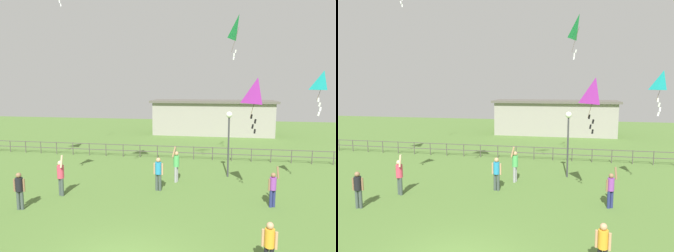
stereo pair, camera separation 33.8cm
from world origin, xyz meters
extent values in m
cylinder|color=#38383D|center=(3.22, 10.07, 1.77)|extent=(0.10, 0.10, 3.53)
sphere|color=white|center=(3.22, 10.07, 3.68)|extent=(0.36, 0.36, 0.36)
cylinder|color=orange|center=(4.15, 0.80, 1.03)|extent=(0.28, 0.28, 0.54)
sphere|color=tan|center=(4.15, 0.80, 1.40)|extent=(0.20, 0.20, 0.20)
cylinder|color=tan|center=(3.97, 0.86, 1.00)|extent=(0.08, 0.08, 0.51)
cylinder|color=tan|center=(4.33, 0.75, 1.00)|extent=(0.08, 0.08, 0.51)
cylinder|color=#3F4C47|center=(-4.81, 5.50, 0.44)|extent=(0.15, 0.15, 0.88)
cylinder|color=#3F4C47|center=(-4.96, 5.58, 0.44)|extent=(0.15, 0.15, 0.88)
cylinder|color=#D83F59|center=(-4.88, 5.54, 1.20)|extent=(0.32, 0.32, 0.63)
sphere|color=beige|center=(-4.88, 5.54, 1.63)|extent=(0.24, 0.24, 0.24)
cylinder|color=beige|center=(-4.72, 5.38, 1.75)|extent=(0.17, 0.20, 0.60)
cylinder|color=beige|center=(-5.07, 5.65, 1.16)|extent=(0.10, 0.10, 0.59)
cylinder|color=navy|center=(5.11, 5.81, 0.40)|extent=(0.14, 0.14, 0.79)
cylinder|color=navy|center=(4.98, 5.74, 0.40)|extent=(0.14, 0.14, 0.79)
cylinder|color=purple|center=(5.05, 5.77, 1.07)|extent=(0.29, 0.29, 0.56)
sphere|color=#8C6647|center=(5.05, 5.77, 1.46)|extent=(0.21, 0.21, 0.21)
cylinder|color=#8C6647|center=(5.24, 5.82, 1.57)|extent=(0.16, 0.19, 0.54)
cylinder|color=#8C6647|center=(4.88, 5.68, 1.04)|extent=(0.09, 0.09, 0.53)
cylinder|color=#99999E|center=(0.34, 8.51, 0.44)|extent=(0.15, 0.15, 0.88)
cylinder|color=#99999E|center=(0.38, 8.68, 0.44)|extent=(0.15, 0.15, 0.88)
cylinder|color=#4CB259|center=(0.36, 8.59, 1.19)|extent=(0.32, 0.32, 0.62)
sphere|color=tan|center=(0.36, 8.59, 1.62)|extent=(0.24, 0.24, 0.24)
cylinder|color=tan|center=(0.25, 8.40, 1.74)|extent=(0.26, 0.15, 0.60)
cylinder|color=tan|center=(0.41, 8.80, 1.15)|extent=(0.10, 0.10, 0.59)
cylinder|color=#3F4C47|center=(-5.69, 3.67, 0.42)|extent=(0.14, 0.14, 0.83)
cylinder|color=#3F4C47|center=(-5.85, 3.65, 0.42)|extent=(0.14, 0.14, 0.83)
cylinder|color=black|center=(-5.77, 3.66, 1.13)|extent=(0.30, 0.30, 0.59)
sphere|color=#8C6647|center=(-5.77, 3.66, 1.53)|extent=(0.22, 0.22, 0.22)
cylinder|color=#8C6647|center=(-5.57, 3.69, 1.09)|extent=(0.09, 0.09, 0.56)
cylinder|color=#8C6647|center=(-5.97, 3.63, 1.09)|extent=(0.09, 0.09, 0.56)
cylinder|color=#3F4C47|center=(-0.43, 7.05, 0.43)|extent=(0.15, 0.15, 0.87)
cylinder|color=#3F4C47|center=(-0.26, 7.03, 0.43)|extent=(0.15, 0.15, 0.87)
cylinder|color=#268CBF|center=(-0.35, 7.04, 1.18)|extent=(0.32, 0.32, 0.62)
sphere|color=tan|center=(-0.35, 7.04, 1.60)|extent=(0.23, 0.23, 0.23)
cylinder|color=tan|center=(-0.56, 7.07, 1.14)|extent=(0.10, 0.10, 0.58)
cylinder|color=tan|center=(-0.14, 7.01, 1.14)|extent=(0.10, 0.10, 0.58)
pyramid|color=#1EB759|center=(3.76, 12.59, 9.01)|extent=(0.86, 1.27, 1.53)
cylinder|color=#4C381E|center=(3.55, 12.67, 8.25)|extent=(0.44, 0.18, 1.54)
cube|color=white|center=(3.60, 12.69, 7.53)|extent=(0.11, 0.04, 0.21)
cube|color=white|center=(3.50, 12.64, 7.31)|extent=(0.08, 0.03, 0.20)
cube|color=white|center=(3.48, 12.63, 7.09)|extent=(0.11, 0.02, 0.21)
cube|color=white|center=(-8.61, 13.02, 11.19)|extent=(0.12, 0.02, 0.21)
cube|color=white|center=(-8.53, 13.06, 10.97)|extent=(0.09, 0.01, 0.20)
pyramid|color=#B22DB2|center=(4.28, 6.07, 5.10)|extent=(0.88, 1.17, 1.14)
cylinder|color=#4C381E|center=(4.13, 5.98, 4.53)|extent=(0.32, 0.19, 1.14)
cube|color=black|center=(4.04, 5.94, 4.00)|extent=(0.11, 0.03, 0.21)
cube|color=black|center=(4.22, 6.03, 3.78)|extent=(0.11, 0.01, 0.21)
cube|color=black|center=(4.11, 5.97, 3.56)|extent=(0.11, 0.04, 0.21)
cube|color=black|center=(4.21, 6.02, 3.34)|extent=(0.10, 0.03, 0.21)
pyramid|color=#19B2B2|center=(7.46, 7.73, 5.56)|extent=(0.69, 0.88, 0.91)
cylinder|color=#4C381E|center=(7.31, 7.65, 5.11)|extent=(0.32, 0.18, 0.91)
cube|color=white|center=(7.24, 7.62, 4.68)|extent=(0.09, 0.02, 0.20)
cube|color=white|center=(7.32, 7.66, 4.46)|extent=(0.11, 0.04, 0.21)
cube|color=white|center=(7.37, 7.69, 4.24)|extent=(0.10, 0.03, 0.20)
cube|color=white|center=(7.31, 7.65, 4.02)|extent=(0.12, 0.01, 0.21)
cylinder|color=#4C4742|center=(-13.98, 14.00, 0.47)|extent=(0.06, 0.06, 0.95)
cylinder|color=#4C4742|center=(-12.61, 14.00, 0.47)|extent=(0.06, 0.06, 0.95)
cylinder|color=#4C4742|center=(-11.28, 14.00, 0.47)|extent=(0.06, 0.06, 0.95)
cylinder|color=#4C4742|center=(-9.93, 14.00, 0.47)|extent=(0.06, 0.06, 0.95)
cylinder|color=#4C4742|center=(-8.55, 14.00, 0.47)|extent=(0.06, 0.06, 0.95)
cylinder|color=#4C4742|center=(-7.20, 14.00, 0.47)|extent=(0.06, 0.06, 0.95)
cylinder|color=#4C4742|center=(-5.85, 14.00, 0.47)|extent=(0.06, 0.06, 0.95)
cylinder|color=#4C4742|center=(-4.48, 14.00, 0.47)|extent=(0.06, 0.06, 0.95)
cylinder|color=#4C4742|center=(-3.16, 14.00, 0.47)|extent=(0.06, 0.06, 0.95)
cylinder|color=#4C4742|center=(-1.83, 14.00, 0.47)|extent=(0.06, 0.06, 0.95)
cylinder|color=#4C4742|center=(-0.44, 14.00, 0.47)|extent=(0.06, 0.06, 0.95)
cylinder|color=#4C4742|center=(0.87, 14.00, 0.47)|extent=(0.06, 0.06, 0.95)
cylinder|color=#4C4742|center=(2.23, 14.00, 0.47)|extent=(0.06, 0.06, 0.95)
cylinder|color=#4C4742|center=(3.58, 14.00, 0.47)|extent=(0.06, 0.06, 0.95)
cylinder|color=#4C4742|center=(4.95, 14.00, 0.47)|extent=(0.06, 0.06, 0.95)
cylinder|color=#4C4742|center=(6.27, 14.00, 0.47)|extent=(0.06, 0.06, 0.95)
cylinder|color=#4C4742|center=(7.64, 14.00, 0.47)|extent=(0.06, 0.06, 0.95)
cylinder|color=#4C4742|center=(8.98, 14.00, 0.47)|extent=(0.06, 0.06, 0.95)
cylinder|color=#4C4742|center=(10.35, 14.00, 0.47)|extent=(0.06, 0.06, 0.95)
cube|color=#4C4742|center=(0.00, 14.00, 0.91)|extent=(36.00, 0.05, 0.05)
cube|color=#4C4742|center=(0.00, 14.00, 0.47)|extent=(36.00, 0.05, 0.05)
cube|color=gray|center=(1.92, 26.00, 1.76)|extent=(12.76, 3.60, 3.51)
cube|color=#59544C|center=(1.92, 26.00, 3.63)|extent=(13.36, 4.20, 0.24)
camera|label=1|loc=(2.66, -7.75, 5.34)|focal=32.63mm
camera|label=2|loc=(3.00, -7.69, 5.34)|focal=32.63mm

